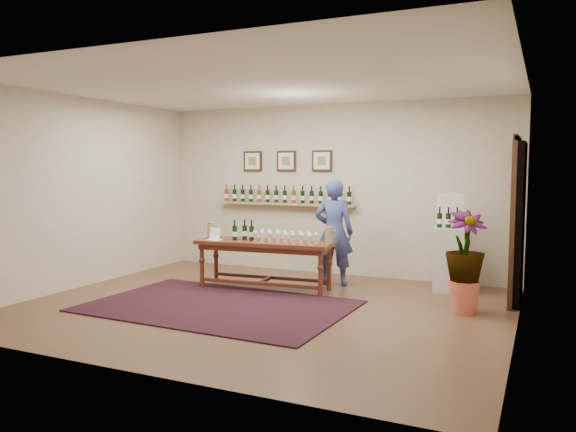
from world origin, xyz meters
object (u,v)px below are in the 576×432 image
at_px(potted_plant, 465,262).
at_px(display_pedestal, 449,259).
at_px(person, 334,232).
at_px(tasting_table, 265,248).

bearing_deg(potted_plant, display_pedestal, 106.82).
distance_m(potted_plant, person, 2.19).
xyz_separation_m(display_pedestal, potted_plant, (0.36, -1.19, 0.17)).
bearing_deg(person, tasting_table, 30.71).
relative_size(display_pedestal, person, 0.57).
relative_size(potted_plant, person, 0.67).
distance_m(tasting_table, person, 1.08).
bearing_deg(potted_plant, person, 156.45).
xyz_separation_m(potted_plant, person, (-2.01, 0.87, 0.17)).
bearing_deg(tasting_table, potted_plant, -8.92).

